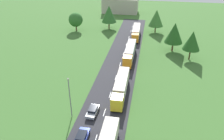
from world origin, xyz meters
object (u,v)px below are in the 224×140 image
object	(u,v)px
truck_third	(130,52)
tree_pine	(156,18)
distant_building	(120,5)
car_second	(82,137)
tree_oak	(192,41)
tree_maple	(76,20)
car_third	(93,111)
truck_fourth	(136,32)
tree_elm	(174,33)
truck_second	(121,86)
tree_ash	(109,14)
lamppost_second	(70,96)

from	to	relation	value
truck_third	tree_pine	size ratio (longest dim) A/B	1.68
distant_building	car_second	bearing A→B (deg)	-85.90
tree_oak	tree_maple	xyz separation A→B (m)	(-41.93, 20.07, -1.54)
car_third	tree_maple	xyz separation A→B (m)	(-19.77, 50.07, 3.68)
truck_third	car_third	world-z (taller)	truck_third
truck_fourth	tree_pine	size ratio (longest dim) A/B	1.58
tree_elm	tree_oak	bearing A→B (deg)	-50.21
tree_pine	truck_second	bearing A→B (deg)	-99.06
truck_second	tree_elm	xyz separation A→B (m)	(12.93, 27.67, 4.02)
tree_maple	tree_elm	bearing A→B (deg)	-21.19
truck_second	truck_fourth	size ratio (longest dim) A/B	0.99
tree_pine	car_second	bearing A→B (deg)	-101.08
truck_fourth	tree_ash	bearing A→B (deg)	145.04
truck_fourth	tree_oak	distance (m)	24.29
lamppost_second	tree_maple	bearing A→B (deg)	107.09
distant_building	truck_second	bearing A→B (deg)	-81.56
truck_second	tree_ash	xyz separation A→B (m)	(-11.68, 46.81, 4.05)
tree_elm	car_second	bearing A→B (deg)	-112.27
truck_third	tree_pine	xyz separation A→B (m)	(7.29, 26.21, 3.62)
truck_second	tree_ash	world-z (taller)	tree_ash
tree_maple	car_second	bearing A→B (deg)	-71.06
tree_elm	tree_ash	size ratio (longest dim) A/B	0.98
truck_second	tree_maple	world-z (taller)	tree_maple
truck_third	distant_building	xyz separation A→B (m)	(-11.05, 55.63, 1.46)
tree_maple	tree_ash	size ratio (longest dim) A/B	0.77
tree_pine	tree_elm	distance (m)	18.62
tree_maple	tree_pine	world-z (taller)	tree_pine
truck_fourth	tree_ash	size ratio (longest dim) A/B	1.49
lamppost_second	tree_pine	world-z (taller)	tree_pine
tree_oak	tree_pine	distance (m)	25.56
car_second	tree_pine	xyz separation A→B (m)	(11.88, 60.63, 4.99)
tree_pine	tree_ash	world-z (taller)	tree_ash
truck_fourth	lamppost_second	size ratio (longest dim) A/B	1.59
truck_fourth	lamppost_second	bearing A→B (deg)	-100.23
truck_fourth	tree_elm	size ratio (longest dim) A/B	1.52
distant_building	tree_maple	bearing A→B (deg)	-112.00
car_third	tree_pine	size ratio (longest dim) A/B	0.48
truck_fourth	tree_pine	xyz separation A→B (m)	(7.04, 6.89, 3.71)
truck_third	tree_maple	bearing A→B (deg)	136.64
car_second	tree_maple	xyz separation A→B (m)	(-19.68, 57.34, 3.66)
tree_oak	tree_elm	size ratio (longest dim) A/B	0.94
tree_oak	lamppost_second	bearing A→B (deg)	-129.60
lamppost_second	distant_building	world-z (taller)	lamppost_second
tree_pine	distant_building	size ratio (longest dim) A/B	0.50
tree_elm	tree_ash	distance (m)	31.17
car_second	car_third	world-z (taller)	car_second
truck_second	truck_third	xyz separation A→B (m)	(-0.05, 19.19, 0.07)
truck_third	distant_building	distance (m)	56.73
distant_building	car_third	bearing A→B (deg)	-85.47
truck_second	tree_pine	distance (m)	46.12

